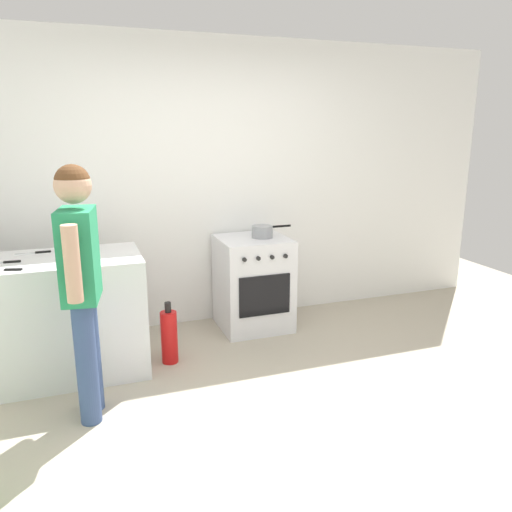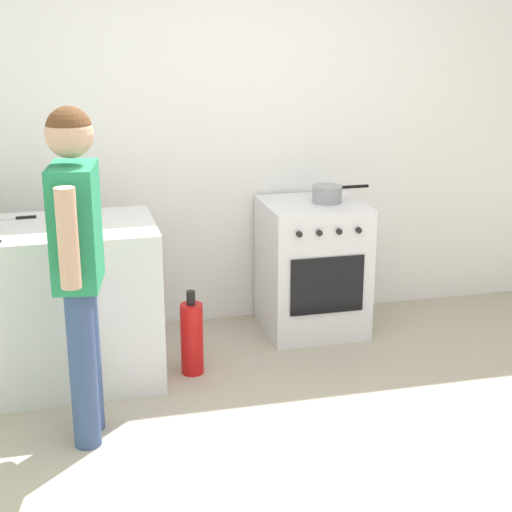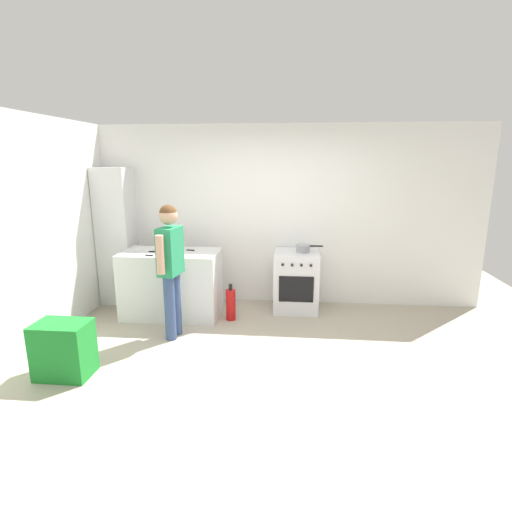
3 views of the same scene
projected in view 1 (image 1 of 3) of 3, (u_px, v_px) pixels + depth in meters
ground_plane at (284, 423)px, 3.14m from camera, size 8.00×8.00×0.00m
back_wall at (204, 185)px, 4.60m from camera, size 6.00×0.10×2.60m
counter_unit at (54, 317)px, 3.69m from camera, size 1.30×0.70×0.90m
oven_left at (253, 283)px, 4.59m from camera, size 0.62×0.62×0.85m
pot at (263, 232)px, 4.49m from camera, size 0.37×0.19×0.11m
knife_utility at (35, 253)px, 3.72m from camera, size 0.25×0.04×0.01m
knife_chef at (0, 270)px, 3.27m from camera, size 0.31×0.11×0.01m
knife_paring at (80, 252)px, 3.74m from camera, size 0.21×0.06×0.01m
person at (81, 273)px, 3.01m from camera, size 0.25×0.56×1.61m
fire_extinguisher at (169, 336)px, 3.92m from camera, size 0.13×0.13×0.50m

